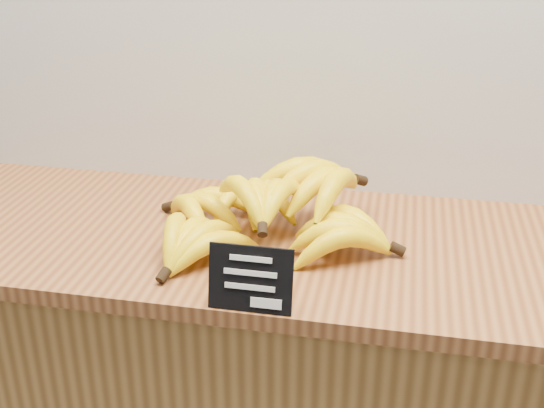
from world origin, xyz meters
The scene contains 3 objects.
counter_top centered at (-0.08, 2.75, 0.92)m, with size 1.49×0.54×0.03m, color #975B2E.
chalkboard_sign centered at (-0.08, 2.50, 0.98)m, with size 0.13×0.01×0.11m, color black.
banana_pile centered at (-0.10, 2.75, 0.98)m, with size 0.49×0.38×0.13m.
Camera 1 is at (0.14, 1.61, 1.53)m, focal length 45.00 mm.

